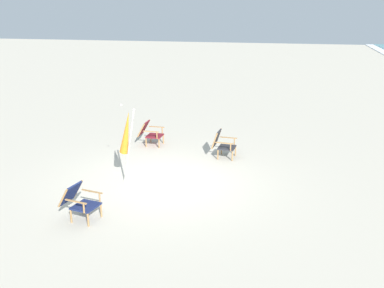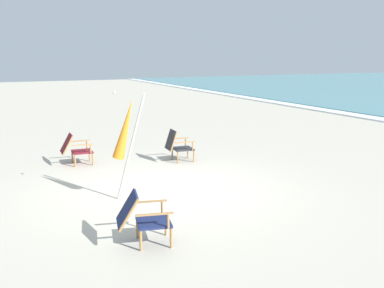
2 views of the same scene
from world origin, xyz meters
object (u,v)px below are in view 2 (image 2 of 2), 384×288
object	(u,v)px
beach_chair_mid_center	(177,145)
umbrella_furled_orange	(125,130)
beach_chair_front_left	(75,148)
beach_chair_back_left	(142,216)

from	to	relation	value
beach_chair_mid_center	umbrella_furled_orange	size ratio (longest dim) A/B	0.40
beach_chair_front_left	umbrella_furled_orange	distance (m)	3.35
beach_chair_front_left	beach_chair_mid_center	bearing A→B (deg)	73.12
beach_chair_mid_center	beach_chair_back_left	bearing A→B (deg)	-28.99
beach_chair_front_left	umbrella_furled_orange	world-z (taller)	umbrella_furled_orange
beach_chair_front_left	beach_chair_mid_center	world-z (taller)	beach_chair_mid_center
beach_chair_back_left	umbrella_furled_orange	distance (m)	2.28
beach_chair_front_left	beach_chair_back_left	world-z (taller)	beach_chair_front_left
umbrella_furled_orange	beach_chair_back_left	bearing A→B (deg)	-11.19
beach_chair_front_left	beach_chair_back_left	bearing A→B (deg)	-0.53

